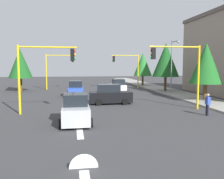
% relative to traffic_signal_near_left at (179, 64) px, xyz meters
% --- Properties ---
extents(ground_plane, '(120.00, 120.00, 0.00)m').
position_rel_traffic_signal_near_left_xyz_m(ground_plane, '(-6.00, -5.68, -3.94)').
color(ground_plane, '#353538').
extents(sidewalk_kerb, '(80.00, 4.00, 0.15)m').
position_rel_traffic_signal_near_left_xyz_m(sidewalk_kerb, '(-11.00, 4.82, -3.87)').
color(sidewalk_kerb, gray).
rests_on(sidewalk_kerb, ground).
extents(lane_arrow_near, '(2.40, 1.10, 1.10)m').
position_rel_traffic_signal_near_left_xyz_m(lane_arrow_near, '(5.51, -8.68, -3.93)').
color(lane_arrow_near, silver).
rests_on(lane_arrow_near, ground).
extents(lane_arrow_mid, '(2.40, 1.10, 1.10)m').
position_rel_traffic_signal_near_left_xyz_m(lane_arrow_mid, '(11.51, -8.68, -3.93)').
color(lane_arrow_mid, silver).
rests_on(lane_arrow_mid, ground).
extents(traffic_signal_near_left, '(0.36, 4.59, 5.56)m').
position_rel_traffic_signal_near_left_xyz_m(traffic_signal_near_left, '(0.00, 0.00, 0.00)').
color(traffic_signal_near_left, yellow).
rests_on(traffic_signal_near_left, ground).
extents(traffic_signal_near_right, '(0.36, 4.59, 5.41)m').
position_rel_traffic_signal_near_left_xyz_m(traffic_signal_near_right, '(0.00, -11.33, -0.10)').
color(traffic_signal_near_right, yellow).
rests_on(traffic_signal_near_right, ground).
extents(traffic_signal_far_right, '(0.36, 4.59, 5.58)m').
position_rel_traffic_signal_near_left_xyz_m(traffic_signal_far_right, '(-20.00, -11.36, 0.01)').
color(traffic_signal_far_right, yellow).
rests_on(traffic_signal_far_right, ground).
extents(traffic_signal_far_left, '(0.36, 4.59, 5.63)m').
position_rel_traffic_signal_near_left_xyz_m(traffic_signal_far_left, '(-20.00, 0.01, 0.05)').
color(traffic_signal_far_left, yellow).
rests_on(traffic_signal_far_left, ground).
extents(street_lamp_curbside, '(2.15, 0.28, 7.00)m').
position_rel_traffic_signal_near_left_xyz_m(street_lamp_curbside, '(-9.61, 3.52, 0.41)').
color(street_lamp_curbside, slate).
rests_on(street_lamp_curbside, ground).
extents(tree_roadside_near, '(3.41, 3.41, 6.19)m').
position_rel_traffic_signal_near_left_xyz_m(tree_roadside_near, '(-4.00, 4.82, 0.10)').
color(tree_roadside_near, brown).
rests_on(tree_roadside_near, ground).
extents(tree_opposite_side, '(3.48, 3.48, 6.32)m').
position_rel_traffic_signal_near_left_xyz_m(tree_opposite_side, '(-18.00, -16.68, 0.19)').
color(tree_opposite_side, brown).
rests_on(tree_opposite_side, ground).
extents(tree_roadside_far, '(3.40, 3.40, 6.18)m').
position_rel_traffic_signal_near_left_xyz_m(tree_roadside_far, '(-24.00, 3.82, 0.09)').
color(tree_roadside_far, brown).
rests_on(tree_roadside_far, ground).
extents(tree_roadside_mid, '(3.87, 3.87, 7.06)m').
position_rel_traffic_signal_near_left_xyz_m(tree_roadside_mid, '(-14.00, 4.32, 0.68)').
color(tree_roadside_mid, brown).
rests_on(tree_roadside_mid, ground).
extents(car_black, '(1.92, 4.19, 1.98)m').
position_rel_traffic_signal_near_left_xyz_m(car_black, '(-4.00, -5.38, -3.04)').
color(car_black, black).
rests_on(car_black, ground).
extents(car_silver, '(3.74, 2.05, 1.98)m').
position_rel_traffic_signal_near_left_xyz_m(car_silver, '(3.78, -8.88, -3.04)').
color(car_silver, '#B2B5BA').
rests_on(car_silver, ground).
extents(car_white, '(3.87, 1.99, 1.98)m').
position_rel_traffic_signal_near_left_xyz_m(car_white, '(-13.18, -2.87, -3.04)').
color(car_white, white).
rests_on(car_white, ground).
extents(car_blue, '(3.93, 2.07, 1.98)m').
position_rel_traffic_signal_near_left_xyz_m(car_blue, '(-10.05, -8.74, -3.04)').
color(car_blue, blue).
rests_on(car_blue, ground).
extents(pedestrian_crossing, '(0.40, 0.24, 1.70)m').
position_rel_traffic_signal_near_left_xyz_m(pedestrian_crossing, '(2.83, 1.11, -3.03)').
color(pedestrian_crossing, '#262638').
rests_on(pedestrian_crossing, ground).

